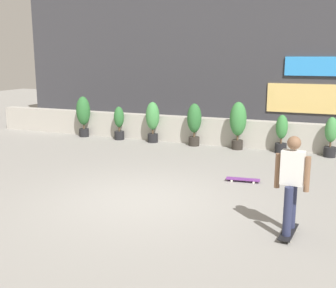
% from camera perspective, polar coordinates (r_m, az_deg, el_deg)
% --- Properties ---
extents(ground_plane, '(48.00, 48.00, 0.00)m').
position_cam_1_polar(ground_plane, '(8.76, -3.72, -7.66)').
color(ground_plane, gray).
extents(planter_wall, '(18.00, 0.40, 0.90)m').
position_cam_1_polar(planter_wall, '(14.12, 6.88, 1.70)').
color(planter_wall, '#B2ADA3').
rests_on(planter_wall, ground).
extents(building_backdrop, '(20.00, 2.08, 6.50)m').
position_cam_1_polar(building_backdrop, '(17.79, 10.61, 12.73)').
color(building_backdrop, '#38383D').
rests_on(building_backdrop, ground).
extents(potted_plant_0, '(0.52, 0.52, 1.50)m').
position_cam_1_polar(potted_plant_0, '(15.73, -11.61, 4.16)').
color(potted_plant_0, black).
rests_on(potted_plant_0, ground).
extents(potted_plant_1, '(0.36, 0.36, 1.20)m').
position_cam_1_polar(potted_plant_1, '(14.99, -6.77, 3.01)').
color(potted_plant_1, black).
rests_on(potted_plant_1, ground).
extents(potted_plant_2, '(0.47, 0.47, 1.42)m').
position_cam_1_polar(potted_plant_2, '(14.38, -2.14, 3.43)').
color(potted_plant_2, black).
rests_on(potted_plant_2, ground).
extents(potted_plant_3, '(0.48, 0.48, 1.43)m').
position_cam_1_polar(potted_plant_3, '(13.83, 3.65, 3.10)').
color(potted_plant_3, '#2D2823').
rests_on(potted_plant_3, ground).
extents(potted_plant_4, '(0.53, 0.53, 1.54)m').
position_cam_1_polar(potted_plant_4, '(13.43, 9.64, 3.04)').
color(potted_plant_4, '#2D2823').
rests_on(potted_plant_4, ground).
extents(potted_plant_5, '(0.36, 0.36, 1.20)m').
position_cam_1_polar(potted_plant_5, '(13.25, 15.40, 1.49)').
color(potted_plant_5, black).
rests_on(potted_plant_5, ground).
extents(potted_plant_6, '(0.37, 0.37, 1.20)m').
position_cam_1_polar(potted_plant_6, '(13.17, 21.57, 1.05)').
color(potted_plant_6, black).
rests_on(potted_plant_6, ground).
extents(skater_mid_plaza, '(0.56, 0.81, 1.70)m').
position_cam_1_polar(skater_mid_plaza, '(7.05, 16.69, -4.99)').
color(skater_mid_plaza, black).
rests_on(skater_mid_plaza, ground).
extents(skateboard_near_camera, '(0.82, 0.29, 0.08)m').
position_cam_1_polar(skateboard_near_camera, '(10.08, 10.31, -4.81)').
color(skateboard_near_camera, '#72338C').
rests_on(skateboard_near_camera, ground).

